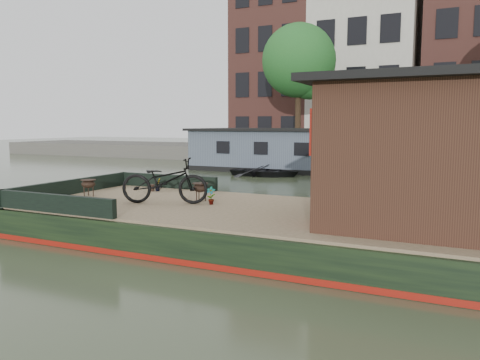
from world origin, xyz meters
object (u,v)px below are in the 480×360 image
at_px(cabin, 440,151).
at_px(brazier_rear, 200,192).
at_px(dinghy, 265,169).
at_px(brazier_front, 88,188).
at_px(potted_plant_a, 211,196).
at_px(bicycle, 165,181).

distance_m(cabin, brazier_rear, 4.92).
bearing_deg(dinghy, brazier_front, 178.40).
xyz_separation_m(potted_plant_a, brazier_front, (-3.13, -0.22, 0.01)).
distance_m(potted_plant_a, dinghy, 11.51).
bearing_deg(bicycle, dinghy, -8.44).
bearing_deg(potted_plant_a, dinghy, 106.46).
xyz_separation_m(brazier_rear, dinghy, (-2.83, 10.73, -0.52)).
bearing_deg(brazier_front, cabin, 0.75).
bearing_deg(brazier_front, bicycle, -2.03).
relative_size(bicycle, brazier_front, 4.69).
bearing_deg(bicycle, brazier_rear, -60.70).
bearing_deg(potted_plant_a, bicycle, -162.42).
distance_m(brazier_front, brazier_rear, 2.75).
bearing_deg(cabin, potted_plant_a, 178.39).
height_order(cabin, bicycle, cabin).
xyz_separation_m(cabin, dinghy, (-7.62, 11.15, -1.55)).
relative_size(brazier_front, brazier_rear, 0.99).
xyz_separation_m(potted_plant_a, dinghy, (-3.26, 11.03, -0.51)).
relative_size(cabin, brazier_rear, 10.06).
height_order(cabin, brazier_rear, cabin).
xyz_separation_m(bicycle, potted_plant_a, (0.94, 0.30, -0.30)).
height_order(bicycle, brazier_rear, bicycle).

